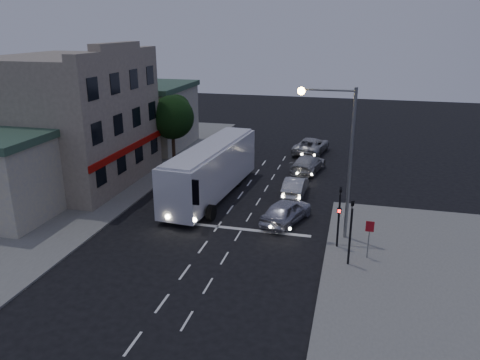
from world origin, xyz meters
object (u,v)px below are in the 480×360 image
(car_sedan_b, at_px, (308,164))
(street_tree, at_px, (172,115))
(tour_bus, at_px, (212,169))
(regulatory_sign, at_px, (369,233))
(car_sedan_c, at_px, (311,146))
(traffic_signal_main, at_px, (339,210))
(traffic_signal_side, at_px, (351,225))
(car_suv, at_px, (286,211))
(car_sedan_a, at_px, (295,187))
(streetlight, at_px, (340,147))

(car_sedan_b, relative_size, street_tree, 0.83)
(tour_bus, xyz_separation_m, car_sedan_b, (6.38, 7.83, -1.40))
(regulatory_sign, bearing_deg, street_tree, 138.92)
(car_sedan_c, distance_m, street_tree, 14.26)
(tour_bus, distance_m, car_sedan_c, 15.42)
(car_sedan_c, xyz_separation_m, regulatory_sign, (5.38, -21.78, 0.79))
(traffic_signal_main, height_order, traffic_signal_side, same)
(car_sedan_c, bearing_deg, car_sedan_b, 102.63)
(tour_bus, bearing_deg, traffic_signal_side, -35.00)
(tour_bus, bearing_deg, regulatory_sign, -29.22)
(car_sedan_b, bearing_deg, tour_bus, 61.69)
(tour_bus, distance_m, traffic_signal_side, 13.48)
(car_sedan_b, relative_size, traffic_signal_main, 1.25)
(car_suv, xyz_separation_m, traffic_signal_main, (3.45, -3.02, 1.63))
(traffic_signal_main, relative_size, traffic_signal_side, 1.00)
(traffic_signal_side, bearing_deg, car_sedan_b, 103.67)
(traffic_signal_main, distance_m, traffic_signal_side, 2.10)
(car_sedan_a, height_order, car_sedan_b, car_sedan_b)
(car_sedan_a, relative_size, car_sedan_c, 0.74)
(traffic_signal_main, distance_m, regulatory_sign, 2.14)
(car_suv, bearing_deg, traffic_signal_side, 148.48)
(car_sedan_c, bearing_deg, tour_bus, 76.21)
(traffic_signal_main, bearing_deg, street_tree, 137.97)
(car_sedan_a, xyz_separation_m, car_sedan_b, (0.28, 6.24, 0.03))
(traffic_signal_main, bearing_deg, car_sedan_b, 102.85)
(tour_bus, relative_size, car_suv, 2.83)
(tour_bus, relative_size, car_sedan_a, 3.04)
(tour_bus, distance_m, regulatory_sign, 13.71)
(car_sedan_a, distance_m, regulatory_sign, 10.68)
(car_suv, relative_size, car_sedan_a, 1.07)
(car_sedan_b, bearing_deg, regulatory_sign, 118.74)
(car_sedan_a, bearing_deg, regulatory_sign, 120.73)
(car_sedan_a, distance_m, car_sedan_b, 6.24)
(traffic_signal_main, bearing_deg, car_sedan_c, 100.04)
(car_suv, bearing_deg, car_sedan_c, -70.44)
(traffic_signal_side, bearing_deg, streetlight, 105.70)
(regulatory_sign, bearing_deg, traffic_signal_side, -136.08)
(car_suv, height_order, car_sedan_b, car_suv)
(traffic_signal_main, height_order, regulatory_sign, traffic_signal_main)
(regulatory_sign, distance_m, street_tree, 23.40)
(car_sedan_b, xyz_separation_m, car_sedan_c, (-0.38, 6.31, 0.06))
(tour_bus, xyz_separation_m, car_sedan_a, (6.09, 1.60, -1.44))
(car_sedan_b, height_order, street_tree, street_tree)
(traffic_signal_side, distance_m, regulatory_sign, 1.61)
(streetlight, bearing_deg, car_sedan_b, 103.13)
(car_sedan_a, relative_size, regulatory_sign, 1.96)
(car_sedan_c, xyz_separation_m, traffic_signal_side, (4.38, -22.74, 1.61))
(car_suv, bearing_deg, regulatory_sign, 160.70)
(tour_bus, xyz_separation_m, streetlight, (9.42, -5.20, 3.59))
(car_suv, xyz_separation_m, regulatory_sign, (5.15, -4.04, 0.81))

